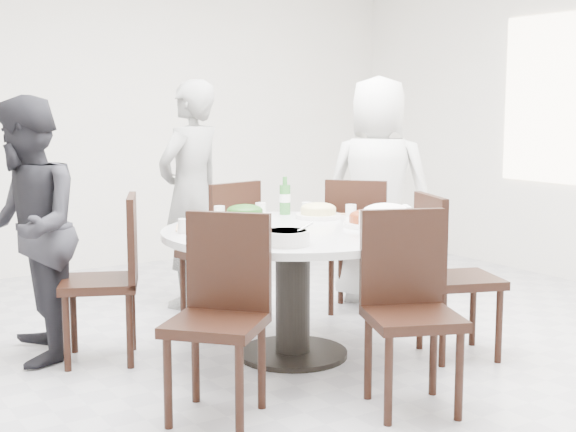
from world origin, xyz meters
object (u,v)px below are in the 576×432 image
chair_se (460,276)px  rice_bowl (387,223)px  dining_table (293,293)px  chair_s (413,313)px  diner_right (378,191)px  diner_left (27,230)px  beverage_bottle (285,196)px  chair_nw (99,279)px  chair_sw (216,319)px  diner_middle (191,194)px  chair_n (218,250)px  chair_ne (360,245)px  soup_bowl (286,238)px

chair_se → rice_bowl: bearing=103.2°
dining_table → chair_s: bearing=-88.7°
diner_right → diner_left: (-2.54, 0.01, -0.07)m
chair_s → chair_se: same height
beverage_bottle → diner_left: bearing=172.5°
chair_nw → diner_right: (2.21, 0.21, 0.36)m
chair_s → dining_table: bearing=114.5°
chair_sw → chair_se: bearing=50.3°
chair_se → diner_middle: size_ratio=0.58×
diner_left → chair_nw: bearing=71.7°
chair_n → chair_nw: same height
chair_n → chair_se: (0.78, -1.49, 0.00)m
chair_n → chair_sw: bearing=50.0°
chair_ne → diner_left: size_ratio=0.63×
chair_sw → diner_right: (2.06, 1.33, 0.36)m
chair_ne → chair_sw: same height
chair_se → rice_bowl: 0.61m
chair_se → diner_middle: (-0.76, 1.92, 0.34)m
diner_right → chair_n: bearing=42.1°
chair_n → rice_bowl: bearing=89.8°
dining_table → chair_n: (0.03, 0.97, 0.10)m
diner_middle → chair_n: bearing=65.6°
dining_table → chair_ne: 1.14m
rice_bowl → soup_bowl: 0.63m
chair_nw → chair_se: bearing=83.7°
chair_sw → chair_s: same height
chair_ne → chair_sw: (-1.78, -1.18, 0.00)m
chair_n → chair_nw: (-0.99, -0.43, 0.00)m
diner_middle → beverage_bottle: bearing=84.7°
diner_right → soup_bowl: (-1.56, -1.15, -0.04)m
chair_se → diner_right: size_ratio=0.57×
chair_nw → chair_s: size_ratio=1.00×
chair_nw → diner_right: 2.24m
diner_middle → chair_nw: bearing=18.9°
chair_n → chair_s: bearing=78.3°
chair_n → diner_right: 1.29m
diner_middle → soup_bowl: diner_middle is taller
chair_s → diner_left: bearing=150.2°
dining_table → diner_left: diner_left is taller
dining_table → chair_s: size_ratio=1.58×
chair_sw → chair_s: size_ratio=1.00×
diner_right → rice_bowl: diner_right is taller
chair_ne → chair_n: (-0.94, 0.37, 0.00)m
chair_nw → chair_sw: size_ratio=1.00×
diner_middle → soup_bowl: bearing=57.2°
chair_nw → chair_sw: bearing=32.0°
dining_table → chair_se: (0.81, -0.52, 0.10)m
chair_ne → chair_se: size_ratio=1.00×
chair_ne → chair_se: bearing=130.6°
dining_table → diner_left: 1.55m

